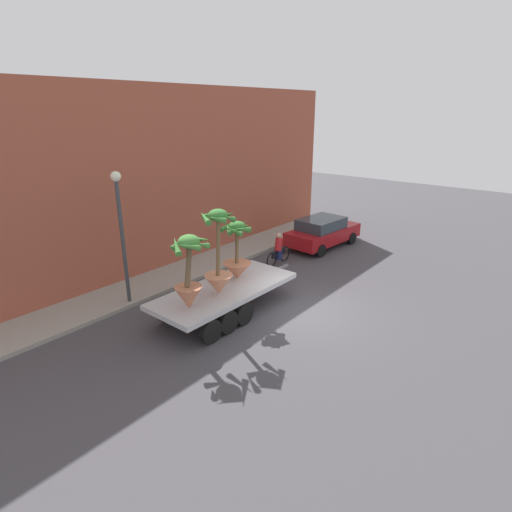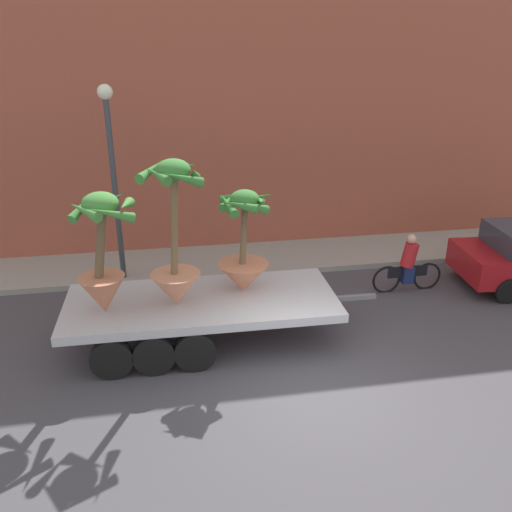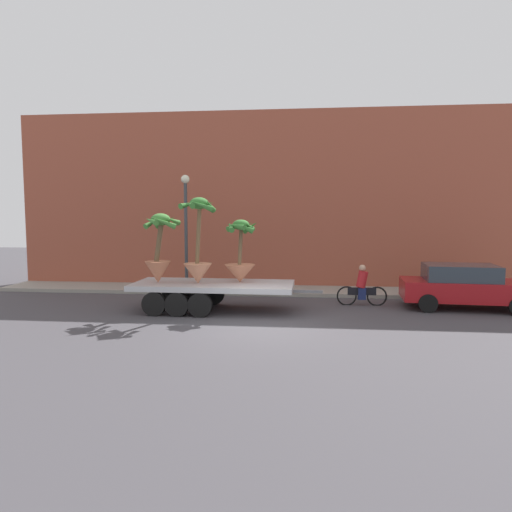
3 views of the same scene
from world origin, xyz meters
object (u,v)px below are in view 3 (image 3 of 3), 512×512
object	(u,v)px
potted_palm_middle	(240,258)
potted_palm_front	(198,250)
cyclist	(362,287)
potted_palm_rear	(159,252)
flatbed_trailer	(206,289)
parked_car	(465,286)
street_lamp	(186,217)

from	to	relation	value
potted_palm_middle	potted_palm_front	distance (m)	1.49
cyclist	potted_palm_rear	bearing A→B (deg)	-166.12
potted_palm_middle	cyclist	world-z (taller)	potted_palm_middle
potted_palm_rear	cyclist	distance (m)	7.45
potted_palm_middle	cyclist	xyz separation A→B (m)	(4.35, 1.28, -1.15)
flatbed_trailer	parked_car	world-z (taller)	parked_car
potted_palm_rear	parked_car	bearing A→B (deg)	7.93
flatbed_trailer	potted_palm_rear	distance (m)	2.06
flatbed_trailer	potted_palm_middle	xyz separation A→B (m)	(1.17, 0.23, 1.06)
potted_palm_front	flatbed_trailer	bearing A→B (deg)	39.79
potted_palm_rear	parked_car	size ratio (longest dim) A/B	0.53
flatbed_trailer	parked_car	bearing A→B (deg)	7.79
flatbed_trailer	potted_palm_rear	world-z (taller)	potted_palm_rear
potted_palm_front	parked_car	world-z (taller)	potted_palm_front
cyclist	street_lamp	size ratio (longest dim) A/B	0.38
potted_palm_middle	cyclist	size ratio (longest dim) A/B	1.19
potted_palm_rear	potted_palm_middle	distance (m)	2.81
street_lamp	potted_palm_front	bearing A→B (deg)	-68.98
flatbed_trailer	potted_palm_middle	world-z (taller)	potted_palm_middle
cyclist	parked_car	world-z (taller)	parked_car
parked_car	potted_palm_front	bearing A→B (deg)	-171.27
cyclist	street_lamp	world-z (taller)	street_lamp
cyclist	street_lamp	xyz separation A→B (m)	(-7.07, 1.74, 2.56)
potted_palm_middle	parked_car	world-z (taller)	potted_palm_middle
potted_palm_middle	parked_car	xyz separation A→B (m)	(7.89, 1.01, -0.99)
potted_palm_middle	parked_car	size ratio (longest dim) A/B	0.48
potted_palm_middle	flatbed_trailer	bearing A→B (deg)	-168.69
potted_palm_rear	potted_palm_middle	bearing A→B (deg)	9.83
potted_palm_middle	street_lamp	bearing A→B (deg)	132.02
potted_palm_front	street_lamp	distance (m)	3.84
potted_palm_rear	potted_palm_front	distance (m)	1.37
flatbed_trailer	potted_palm_middle	distance (m)	1.60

